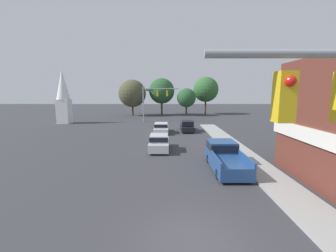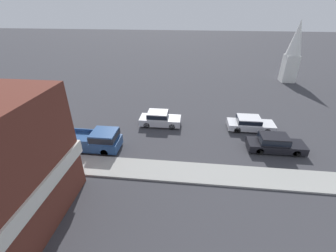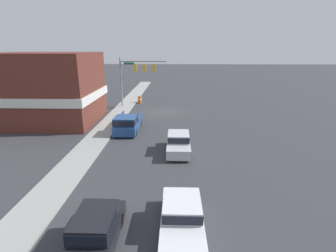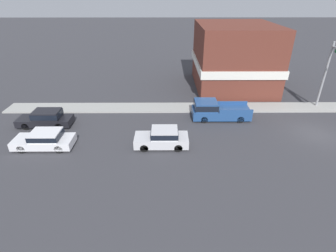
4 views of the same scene
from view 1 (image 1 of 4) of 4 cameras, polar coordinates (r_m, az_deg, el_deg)
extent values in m
plane|color=#38383D|center=(9.59, 6.59, -27.00)|extent=(200.00, 200.00, 0.00)
cube|color=gold|center=(5.26, 27.46, 6.53)|extent=(0.36, 0.36, 1.05)
sphere|color=red|center=(5.08, 28.74, 9.97)|extent=(0.22, 0.22, 0.22)
cylinder|color=gray|center=(42.87, -6.20, 5.58)|extent=(0.22, 0.22, 6.73)
cylinder|color=gray|center=(42.58, -1.71, 9.46)|extent=(6.71, 0.18, 0.18)
cube|color=gold|center=(42.61, -2.68, 8.29)|extent=(0.36, 0.36, 1.05)
sphere|color=green|center=(42.41, -2.70, 8.72)|extent=(0.22, 0.22, 0.22)
cube|color=gold|center=(42.56, -0.18, 8.30)|extent=(0.36, 0.36, 1.05)
sphere|color=green|center=(42.36, -0.18, 8.73)|extent=(0.22, 0.22, 0.22)
cube|color=#196B38|center=(42.70, -4.64, 9.05)|extent=(1.40, 0.04, 0.30)
cylinder|color=black|center=(23.30, -4.06, -4.45)|extent=(0.22, 0.66, 0.66)
cylinder|color=black|center=(23.24, -0.06, -4.46)|extent=(0.22, 0.66, 0.66)
cylinder|color=black|center=(20.71, -4.59, -6.12)|extent=(0.22, 0.66, 0.66)
cylinder|color=black|center=(20.64, -0.08, -6.14)|extent=(0.22, 0.66, 0.66)
cube|color=silver|center=(21.90, -2.19, -4.68)|extent=(1.84, 4.31, 0.74)
cube|color=silver|center=(21.50, -2.23, -3.05)|extent=(1.69, 2.07, 0.64)
cube|color=black|center=(21.50, -2.23, -3.05)|extent=(1.71, 2.15, 0.44)
cylinder|color=black|center=(32.65, -3.08, -0.68)|extent=(0.22, 0.66, 0.66)
cylinder|color=black|center=(32.60, -0.10, -0.68)|extent=(0.22, 0.66, 0.66)
cylinder|color=black|center=(29.80, -3.38, -1.57)|extent=(0.22, 0.66, 0.66)
cylinder|color=black|center=(29.74, -0.12, -1.58)|extent=(0.22, 0.66, 0.66)
cube|color=silver|center=(31.16, -1.67, -0.80)|extent=(1.92, 4.68, 0.63)
cube|color=silver|center=(30.79, -1.69, 0.24)|extent=(1.76, 2.25, 0.59)
cube|color=black|center=(30.79, -1.69, 0.24)|extent=(1.78, 2.34, 0.42)
cylinder|color=black|center=(34.09, 3.38, -0.28)|extent=(0.22, 0.66, 0.66)
cylinder|color=black|center=(34.22, 6.00, -0.28)|extent=(0.22, 0.66, 0.66)
cylinder|color=black|center=(31.12, 3.70, -1.14)|extent=(0.22, 0.66, 0.66)
cylinder|color=black|center=(31.26, 6.56, -1.13)|extent=(0.22, 0.66, 0.66)
cube|color=black|center=(32.64, 4.91, -0.38)|extent=(1.78, 4.87, 0.65)
cube|color=black|center=(32.25, 4.97, 0.72)|extent=(1.64, 2.34, 0.70)
cube|color=black|center=(32.25, 4.97, 0.72)|extent=(1.66, 2.43, 0.49)
cylinder|color=black|center=(18.36, 10.33, -8.16)|extent=(0.22, 0.66, 0.66)
cylinder|color=black|center=(18.80, 16.16, -7.97)|extent=(0.22, 0.66, 0.66)
cylinder|color=black|center=(15.16, 12.67, -11.87)|extent=(0.22, 0.66, 0.66)
cylinder|color=black|center=(15.69, 19.68, -11.47)|extent=(0.22, 0.66, 0.66)
cube|color=navy|center=(16.88, 14.65, -8.82)|extent=(2.14, 5.55, 0.85)
cube|color=navy|center=(18.09, 13.54, -4.92)|extent=(2.04, 2.11, 0.79)
cube|color=black|center=(18.09, 13.54, -4.92)|extent=(2.06, 2.20, 0.55)
cube|color=navy|center=(15.35, 12.17, -8.14)|extent=(0.12, 3.14, 0.35)
cube|color=navy|center=(15.90, 19.39, -7.86)|extent=(0.12, 3.14, 0.35)
cube|color=white|center=(44.50, -24.79, 3.38)|extent=(2.09, 2.09, 4.30)
cone|color=white|center=(44.39, -25.18, 9.52)|extent=(2.30, 2.30, 5.25)
cylinder|color=#4C3823|center=(54.55, -8.90, 3.86)|extent=(0.44, 0.44, 2.37)
sphere|color=#4C4C33|center=(54.37, -9.00, 8.17)|extent=(6.48, 6.48, 6.48)
cylinder|color=#4C3823|center=(55.39, -1.54, 4.41)|extent=(0.44, 0.44, 3.10)
sphere|color=#28562D|center=(55.24, -1.55, 8.88)|extent=(6.17, 6.17, 6.17)
cylinder|color=#4C3823|center=(53.86, 4.72, 3.82)|extent=(0.44, 0.44, 2.26)
sphere|color=#28562D|center=(53.69, 4.77, 7.16)|extent=(4.47, 4.47, 4.47)
cylinder|color=#4C3823|center=(58.19, 9.52, 4.67)|extent=(0.44, 0.44, 3.45)
sphere|color=#336633|center=(58.07, 9.63, 9.16)|extent=(6.30, 6.30, 6.30)
camera|label=2|loc=(32.35, 41.09, 17.22)|focal=24.00mm
camera|label=3|loc=(41.19, -0.81, 12.25)|focal=28.00mm
camera|label=4|loc=(28.80, -43.69, 18.09)|focal=28.00mm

